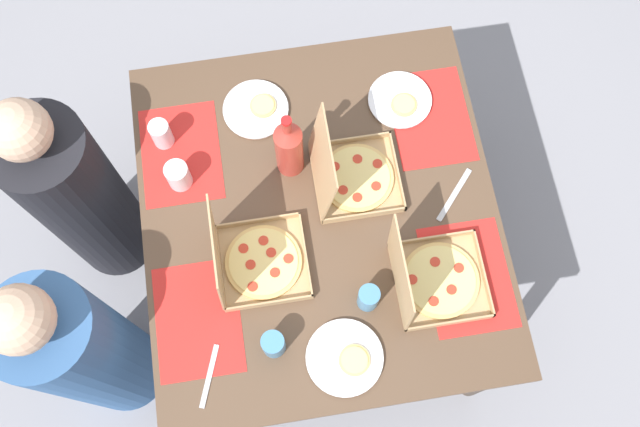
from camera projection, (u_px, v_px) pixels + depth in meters
ground_plane at (320, 272)px, 3.01m from camera, size 6.00×6.00×0.00m
dining_table at (320, 224)px, 2.39m from camera, size 1.25×1.15×0.77m
placemat_near_left at (468, 277)px, 2.22m from camera, size 0.36×0.26×0.00m
placemat_near_right at (430, 117)px, 2.40m from camera, size 0.36×0.26×0.00m
placemat_far_left at (198, 319)px, 2.18m from camera, size 0.36×0.26×0.00m
placemat_far_right at (181, 154)px, 2.36m from camera, size 0.36×0.26×0.00m
pizza_box_center at (349, 175)px, 2.28m from camera, size 0.27×0.28×0.31m
pizza_box_edge_far at (253, 260)px, 2.19m from camera, size 0.28×0.28×0.31m
pizza_box_corner_left at (432, 279)px, 2.17m from camera, size 0.28×0.29×0.32m
plate_far_right at (346, 358)px, 2.13m from camera, size 0.24×0.24×0.03m
plate_far_left at (400, 101)px, 2.41m from camera, size 0.22×0.22×0.03m
plate_middle at (257, 109)px, 2.40m from camera, size 0.22×0.22×0.03m
soda_bottle at (289, 148)px, 2.22m from camera, size 0.09×0.09×0.32m
cup_spare at (178, 175)px, 2.28m from camera, size 0.08×0.08×0.10m
cup_dark at (368, 298)px, 2.15m from camera, size 0.07×0.07×0.10m
cup_clear_right at (273, 344)px, 2.10m from camera, size 0.07×0.07×0.10m
cup_red at (161, 134)px, 2.32m from camera, size 0.07×0.07×0.11m
fork_by_far_right at (209, 376)px, 2.12m from camera, size 0.18×0.08×0.00m
knife_by_near_left at (454, 195)px, 2.31m from camera, size 0.17×0.15×0.00m
diner_left_seat at (87, 351)px, 2.37m from camera, size 0.32×0.32×1.21m
diner_right_seat at (80, 197)px, 2.56m from camera, size 0.32×0.32×1.17m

